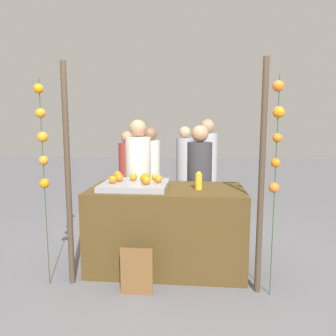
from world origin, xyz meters
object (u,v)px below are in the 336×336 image
(stall_counter, at_px, (167,227))
(chalkboard_sign, at_px, (137,272))
(vendor_right, at_px, (199,191))
(juice_bottle, at_px, (199,181))
(orange_0, at_px, (155,177))
(orange_1, at_px, (146,180))
(vendor_left, at_px, (139,187))

(stall_counter, xyz_separation_m, chalkboard_sign, (-0.22, -0.63, -0.23))
(chalkboard_sign, xyz_separation_m, vendor_right, (0.59, 1.29, 0.52))
(juice_bottle, bearing_deg, orange_0, 159.47)
(stall_counter, xyz_separation_m, juice_bottle, (0.35, -0.06, 0.55))
(orange_1, distance_m, vendor_right, 1.01)
(chalkboard_sign, bearing_deg, vendor_left, 99.48)
(stall_counter, xyz_separation_m, orange_0, (-0.15, 0.12, 0.55))
(orange_0, height_order, vendor_left, vendor_left)
(chalkboard_sign, relative_size, vendor_left, 0.28)
(orange_0, bearing_deg, vendor_right, 45.87)
(juice_bottle, relative_size, vendor_left, 0.12)
(juice_bottle, distance_m, vendor_left, 1.10)
(orange_0, distance_m, chalkboard_sign, 1.09)
(stall_counter, bearing_deg, vendor_right, 60.88)
(orange_0, xyz_separation_m, orange_1, (-0.06, -0.26, 0.01))
(stall_counter, relative_size, vendor_right, 1.06)
(stall_counter, height_order, orange_1, orange_1)
(orange_1, relative_size, vendor_right, 0.05)
(juice_bottle, distance_m, vendor_right, 0.76)
(stall_counter, bearing_deg, juice_bottle, -10.29)
(vendor_right, bearing_deg, vendor_left, 178.80)
(orange_1, distance_m, vendor_left, 0.87)
(orange_0, bearing_deg, orange_1, -102.07)
(orange_0, distance_m, juice_bottle, 0.53)
(chalkboard_sign, distance_m, vendor_right, 1.51)
(chalkboard_sign, bearing_deg, vendor_right, 65.41)
(orange_0, xyz_separation_m, juice_bottle, (0.50, -0.19, -0.01))
(orange_1, distance_m, juice_bottle, 0.56)
(stall_counter, height_order, vendor_right, vendor_right)
(vendor_right, bearing_deg, juice_bottle, -91.05)
(orange_1, bearing_deg, vendor_right, 54.17)
(chalkboard_sign, distance_m, vendor_left, 1.43)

